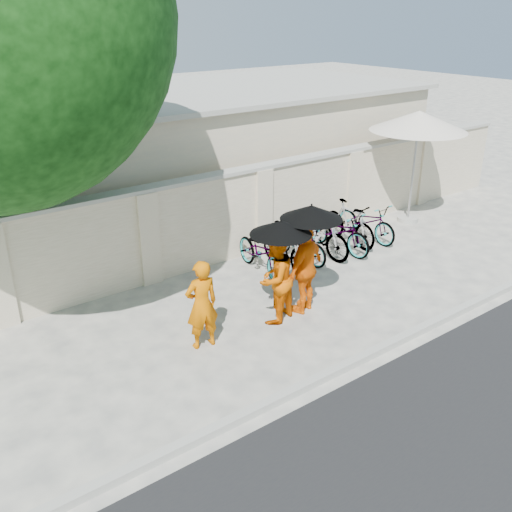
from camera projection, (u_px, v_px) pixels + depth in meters
ground at (279, 327)px, 10.53m from camera, size 80.00×80.00×0.00m
kerb at (345, 366)px, 9.26m from camera, size 40.00×0.16×0.12m
compound_wall at (225, 218)px, 13.02m from camera, size 20.00×0.30×2.00m
building_behind at (179, 154)px, 16.11m from camera, size 14.00×6.00×3.20m
monk_left at (202, 305)px, 9.62m from camera, size 0.63×0.45×1.61m
monk_center at (275, 278)px, 10.41m from camera, size 1.01×0.89×1.74m
parasol_center at (281, 228)px, 9.98m from camera, size 1.11×1.11×1.02m
monk_right at (305, 268)px, 10.76m from camera, size 1.13×0.74×1.79m
parasol_right at (311, 212)px, 10.26m from camera, size 1.14×1.14×1.15m
patio_umbrella at (419, 122)px, 14.67m from camera, size 3.03×3.03×3.00m
bike_0 at (261, 252)px, 12.49m from camera, size 0.87×1.94×0.98m
bike_1 at (285, 247)px, 12.67m from camera, size 0.62×1.77×1.05m
bike_2 at (299, 242)px, 13.14m from camera, size 0.75×1.76×0.90m
bike_3 at (319, 234)px, 13.34m from camera, size 0.66×1.88×1.11m
bike_4 at (338, 231)px, 13.63m from camera, size 0.83×1.97×1.01m
bike_5 at (350, 223)px, 14.04m from camera, size 0.63×1.83×1.08m
bike_6 at (366, 221)px, 14.34m from camera, size 0.70×1.86×0.97m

